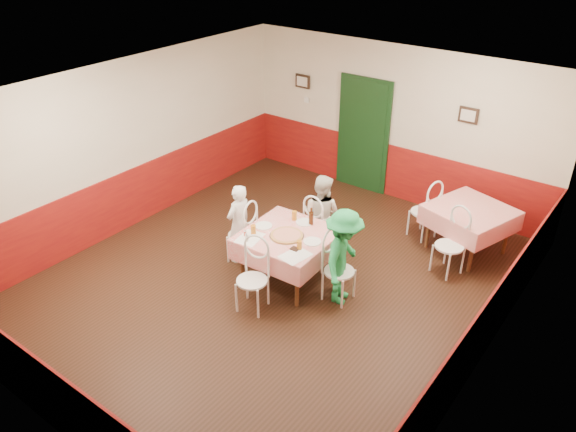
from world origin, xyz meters
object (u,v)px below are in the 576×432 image
Objects in this scene: chair_near at (252,281)px; diner_left at (239,224)px; second_table at (468,230)px; chair_right at (339,271)px; glass_a at (253,230)px; beer_bottle at (311,217)px; diner_right at (343,257)px; chair_second_b at (449,246)px; wallet at (295,249)px; glass_b at (299,245)px; main_table at (288,257)px; glass_c at (294,216)px; chair_far at (319,228)px; diner_far at (321,215)px; chair_left at (242,235)px; chair_second_a at (424,212)px; pizza at (287,235)px.

diner_left reaches higher than chair_near.
second_table is 3.61m from chair_near.
glass_a is at bearing 104.65° from chair_right.
diner_right is at bearing -25.52° from beer_bottle.
diner_left is (-2.70, -1.58, 0.18)m from chair_second_b.
diner_left is (-1.22, 0.24, -0.14)m from wallet.
beer_bottle is at bearing -128.64° from chair_second_b.
glass_b is 0.53× the size of beer_bottle.
main_table is 8.77× the size of glass_c.
diner_far reaches higher than chair_far.
diner_right reaches higher than glass_b.
glass_c is at bearing -131.83° from chair_second_b.
glass_b is (0.33, 0.62, 0.37)m from chair_near.
wallet is (0.28, 0.58, 0.32)m from chair_near.
diner_right is (1.80, 0.07, 0.07)m from diner_left.
chair_right is 1.34m from glass_a.
chair_near is (0.03, -0.85, 0.08)m from main_table.
glass_c is 0.57× the size of beer_bottle.
chair_second_b is (1.77, 2.39, 0.00)m from chair_near.
second_table is 4.58× the size of beer_bottle.
chair_left is 0.68× the size of diner_far.
chair_second_a is (1.09, 1.44, 0.00)m from chair_far.
chair_left and glass_c have the same top height.
glass_c is 0.28m from beer_bottle.
chair_left is 1.00× the size of chair_right.
glass_b is at bearing -26.34° from pizza.
wallet is (0.35, -1.12, 0.32)m from chair_far.
glass_a is at bearing -11.50° from chair_second_a.
glass_c is (-0.13, -0.47, 0.38)m from chair_far.
glass_a is at bearing 66.06° from diner_left.
chair_near is at bearing -117.72° from glass_b.
glass_b is (-1.44, -2.52, 0.45)m from second_table.
second_table is 1.24× the size of chair_second_b.
chair_right is 1.95× the size of pizza.
glass_b is at bearing -68.46° from beer_bottle.
main_table is at bearing -6.98° from chair_second_a.
glass_b is at bearing -48.99° from glass_c.
glass_a reaches higher than second_table.
chair_second_a is at bearing 152.63° from chair_second_b.
glass_c is 0.11× the size of diner_left.
chair_far is 1.70m from chair_near.
chair_near is 6.99× the size of glass_b.
pizza is at bearing 87.31° from diner_far.
chair_right is 0.67m from glass_b.
chair_second_b is (0.00, -0.75, 0.08)m from second_table.
diner_right is (0.54, 0.26, -0.12)m from glass_b.
chair_near is 1.95× the size of pizza.
chair_left is 1.70m from chair_right.
chair_far is 1.22m from wallet.
chair_right is 1.00× the size of chair_near.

